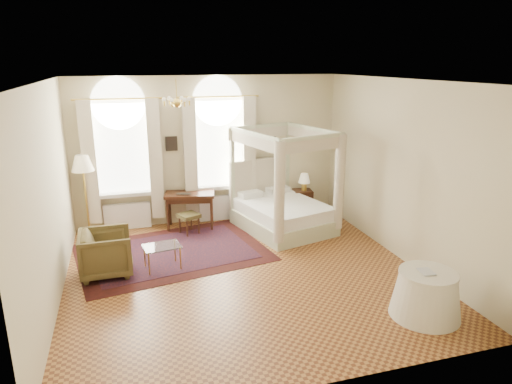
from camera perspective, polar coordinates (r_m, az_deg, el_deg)
The scene contains 18 objects.
ground at distance 8.13m, azimuth -1.42°, elevation -10.20°, with size 6.00×6.00×0.00m, color #9F652E.
room_walls at distance 7.47m, azimuth -1.52°, elevation 3.55°, with size 6.00×6.00×6.00m.
window_left at distance 10.14m, azimuth -16.27°, elevation 3.42°, with size 1.62×0.27×3.29m.
window_right at distance 10.35m, azimuth -4.57°, elevation 4.27°, with size 1.62×0.27×3.29m.
chandelier at distance 8.33m, azimuth -9.87°, elevation 11.08°, with size 0.51×0.45×0.50m.
wall_pictures at distance 10.35m, azimuth -5.35°, elevation 6.52°, with size 2.54×0.03×0.39m.
canopy_bed at distance 10.01m, azimuth 3.45°, elevation -1.95°, with size 2.12×2.39×2.22m.
nightstand at distance 11.05m, azimuth 5.82°, elevation -1.30°, with size 0.43×0.39×0.62m, color #3A1B10.
nightstand_lamp at distance 10.87m, azimuth 6.06°, elevation 1.59°, with size 0.28×0.28×0.41m.
writing_desk at distance 10.15m, azimuth -8.28°, elevation -0.74°, with size 1.17×0.77×0.81m.
laptop at distance 10.03m, azimuth -8.99°, elevation -0.20°, with size 0.32×0.21×0.03m, color black.
stool at distance 9.88m, azimuth -8.38°, elevation -3.13°, with size 0.52×0.52×0.45m.
armchair at distance 8.38m, azimuth -18.22°, elevation -7.25°, with size 0.85×0.87×0.79m, color #4A3E20.
coffee_table at distance 8.34m, azimuth -11.68°, elevation -6.87°, with size 0.70×0.54×0.44m.
floor_lamp at distance 10.00m, azimuth -20.84°, elevation 2.89°, with size 0.45×0.45×1.75m.
oriental_rug at distance 9.11m, azimuth -10.38°, elevation -7.41°, with size 3.87×3.06×0.01m.
side_table at distance 7.22m, azimuth 20.50°, elevation -11.88°, with size 1.02×1.02×0.69m.
book at distance 6.99m, azimuth 19.85°, elevation -9.42°, with size 0.18×0.25×0.02m, color black.
Camera 1 is at (-1.88, -7.04, 3.61)m, focal length 32.00 mm.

